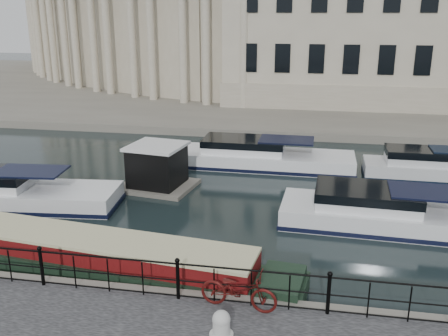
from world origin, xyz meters
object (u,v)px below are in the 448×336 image
at_px(narrowboat, 77,258).
at_px(mooring_bollard, 221,324).
at_px(bicycle, 239,290).
at_px(harbour_hut, 157,169).

bearing_deg(narrowboat, mooring_bollard, -25.38).
height_order(bicycle, narrowboat, bicycle).
bearing_deg(mooring_bollard, bicycle, 79.21).
height_order(mooring_bollard, narrowboat, mooring_bollard).
xyz_separation_m(bicycle, narrowboat, (-5.67, 2.20, -0.73)).
xyz_separation_m(mooring_bollard, narrowboat, (-5.44, 3.42, -0.50)).
height_order(narrowboat, harbour_hut, harbour_hut).
relative_size(mooring_bollard, harbour_hut, 0.18).
xyz_separation_m(mooring_bollard, harbour_hut, (-5.19, 11.38, 0.09)).
distance_m(mooring_bollard, narrowboat, 6.44).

